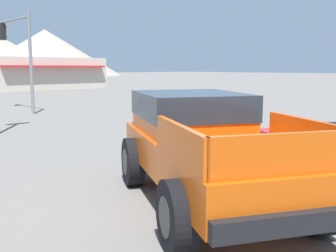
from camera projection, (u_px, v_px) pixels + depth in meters
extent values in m
plane|color=slate|center=(202.00, 194.00, 7.26)|extent=(320.00, 320.00, 0.00)
cube|color=#CC4C0C|center=(208.00, 157.00, 6.55)|extent=(3.93, 5.20, 0.60)
cube|color=#CC4C0C|center=(190.00, 112.00, 7.38)|extent=(2.56, 2.71, 0.72)
cube|color=#1E2833|center=(190.00, 105.00, 7.36)|extent=(2.61, 2.77, 0.46)
cube|color=#CC4C0C|center=(179.00, 143.00, 4.93)|extent=(0.95, 1.76, 0.48)
cube|color=#CC4C0C|center=(308.00, 136.00, 5.43)|extent=(0.95, 1.76, 0.48)
cube|color=#CC4C0C|center=(285.00, 155.00, 4.30)|extent=(1.70, 0.92, 0.48)
cube|color=black|center=(169.00, 141.00, 8.93)|extent=(1.77, 1.01, 0.24)
cube|color=black|center=(292.00, 223.00, 4.22)|extent=(1.77, 1.01, 0.24)
cylinder|color=black|center=(133.00, 162.00, 7.77)|extent=(0.71, 0.99, 0.95)
cylinder|color=#232326|center=(133.00, 162.00, 7.77)|extent=(0.54, 0.62, 0.52)
cylinder|color=black|center=(227.00, 156.00, 8.30)|extent=(0.71, 0.99, 0.95)
cylinder|color=#232326|center=(227.00, 156.00, 8.30)|extent=(0.54, 0.62, 0.52)
cylinder|color=black|center=(177.00, 216.00, 4.91)|extent=(0.71, 0.99, 0.95)
cylinder|color=#232326|center=(177.00, 216.00, 4.91)|extent=(0.54, 0.62, 0.52)
cylinder|color=black|center=(315.00, 202.00, 5.44)|extent=(0.71, 0.99, 0.95)
cylinder|color=#232326|center=(315.00, 202.00, 5.44)|extent=(0.54, 0.62, 0.52)
cube|color=#1E2833|center=(324.00, 130.00, 9.42)|extent=(1.40, 0.74, 0.37)
cylinder|color=black|center=(271.00, 146.00, 10.12)|extent=(0.48, 0.66, 0.63)
cylinder|color=#9E9EA3|center=(271.00, 146.00, 10.12)|extent=(0.36, 0.41, 0.34)
cylinder|color=black|center=(329.00, 142.00, 10.59)|extent=(0.48, 0.66, 0.63)
cylinder|color=#9E9EA3|center=(329.00, 142.00, 10.59)|extent=(0.36, 0.41, 0.34)
cylinder|color=slate|center=(31.00, 64.00, 19.42)|extent=(0.16, 0.16, 5.04)
cylinder|color=slate|center=(13.00, 20.00, 20.55)|extent=(0.11, 4.01, 0.11)
cube|color=black|center=(2.00, 32.00, 21.73)|extent=(0.26, 0.34, 0.90)
sphere|color=red|center=(5.00, 27.00, 21.79)|extent=(0.20, 0.20, 0.20)
sphere|color=orange|center=(5.00, 32.00, 21.83)|extent=(0.20, 0.20, 0.20)
sphere|color=green|center=(6.00, 37.00, 21.87)|extent=(0.20, 0.20, 0.20)
cube|color=#BCB2A3|center=(45.00, 73.00, 43.23)|extent=(12.68, 5.25, 3.40)
cube|color=red|center=(57.00, 66.00, 40.95)|extent=(11.41, 0.70, 0.20)
cone|color=gray|center=(46.00, 53.00, 115.38)|extent=(44.13, 44.13, 13.41)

